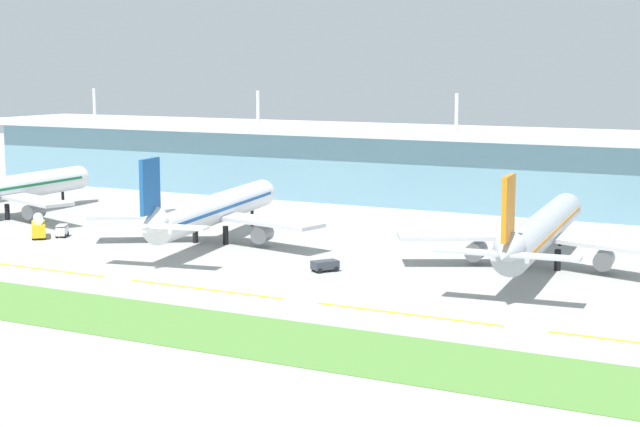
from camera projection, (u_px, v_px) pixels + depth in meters
ground_plane at (257, 278)px, 163.49m from camera, size 600.00×600.00×0.00m
terminal_building at (463, 166)px, 248.57m from camera, size 288.00×34.00×27.78m
airliner_nearest at (0, 190)px, 226.81m from camera, size 48.74×64.42×18.90m
airliner_near_middle at (213, 210)px, 195.53m from camera, size 47.99×62.47×18.90m
airliner_far_middle at (541, 231)px, 171.06m from camera, size 48.55×67.23×18.90m
taxiway_stripe_mid_west at (39, 269)px, 170.89m from camera, size 28.00×0.70×0.04m
taxiway_stripe_centre at (204, 289)px, 155.27m from camera, size 28.00×0.70×0.04m
taxiway_stripe_mid_east at (407, 314)px, 139.64m from camera, size 28.00×0.70×0.04m
grass_verge at (140, 320)px, 136.43m from camera, size 300.00×18.00×0.10m
fuel_truck at (39, 227)px, 201.41m from camera, size 6.85×7.01×4.95m
pushback_tug at (325, 265)px, 168.55m from camera, size 4.47×4.99×1.85m
baggage_cart at (62, 231)px, 202.51m from camera, size 3.38×4.02×2.48m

